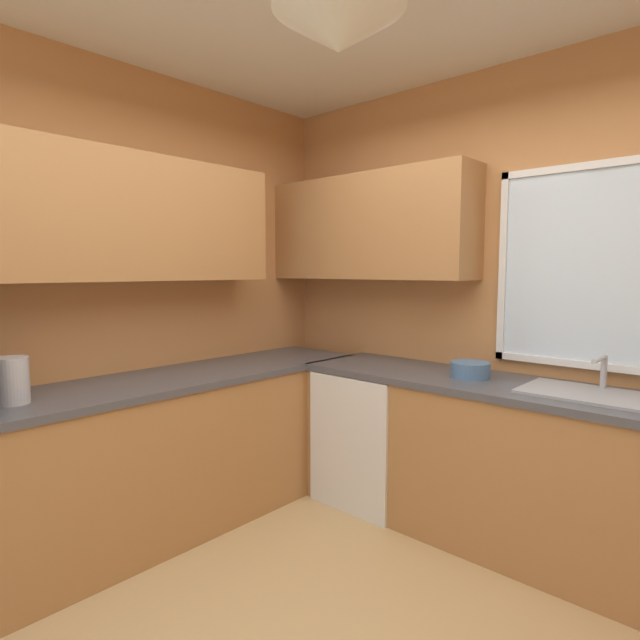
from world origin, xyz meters
name	(u,v)px	position (x,y,z in m)	size (l,w,h in m)	color
room_shell	(342,208)	(-0.35, 0.44, 1.79)	(3.68, 3.47, 2.77)	#C6844C
counter_run_left	(135,462)	(-1.47, 0.00, 0.45)	(0.65, 3.08, 0.90)	#AD7542
counter_run_back	(534,471)	(0.21, 1.37, 0.45)	(2.77, 0.65, 0.90)	#AD7542
dishwasher	(375,435)	(-0.81, 1.34, 0.43)	(0.60, 0.60, 0.85)	white
kettle	(13,381)	(-1.45, -0.58, 1.01)	(0.14, 0.14, 0.22)	#B7B7BC
sink_assembly	(594,394)	(0.48, 1.37, 0.91)	(0.66, 0.40, 0.19)	#9EA0A5
bowl	(470,370)	(-0.17, 1.37, 0.94)	(0.22, 0.22, 0.09)	#4C7099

